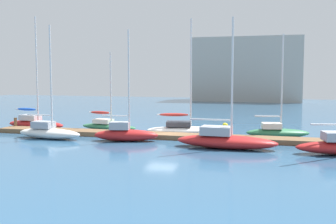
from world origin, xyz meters
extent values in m
plane|color=#2D567A|center=(0.00, 0.00, 0.00)|extent=(120.00, 120.00, 0.00)
cube|color=brown|center=(0.00, 0.00, 0.19)|extent=(30.40, 2.05, 0.39)
cylinder|color=brown|center=(-14.80, 0.88, 0.59)|extent=(0.28, 0.28, 1.19)
ellipsoid|color=#B21E1E|center=(-13.61, 2.38, 0.40)|extent=(6.51, 2.36, 0.81)
cube|color=silver|center=(-14.24, 2.44, 1.07)|extent=(2.02, 1.40, 0.53)
cylinder|color=silver|center=(-13.29, 2.34, 5.81)|extent=(0.14, 0.14, 10.01)
cylinder|color=silver|center=(-14.62, 2.48, 1.87)|extent=(2.67, 0.37, 0.11)
ellipsoid|color=blue|center=(-14.62, 2.48, 1.87)|extent=(2.43, 0.60, 0.28)
ellipsoid|color=white|center=(-8.83, -2.84, 0.43)|extent=(5.93, 2.02, 0.86)
cube|color=#9EA3AD|center=(-9.41, -2.79, 1.14)|extent=(1.83, 1.23, 0.56)
cylinder|color=silver|center=(-8.54, -2.86, 5.06)|extent=(0.13, 0.13, 8.40)
cylinder|color=silver|center=(-9.76, -2.76, 1.93)|extent=(2.45, 0.30, 0.11)
ellipsoid|color=#2D7047|center=(-6.23, 3.23, 0.31)|extent=(6.01, 2.48, 0.63)
cube|color=silver|center=(-6.80, 3.32, 0.83)|extent=(1.90, 1.40, 0.41)
cylinder|color=silver|center=(-5.94, 3.19, 3.99)|extent=(0.13, 0.13, 6.73)
cylinder|color=silver|center=(-7.15, 3.37, 1.65)|extent=(2.44, 0.45, 0.11)
ellipsoid|color=#B72D28|center=(-7.15, 3.37, 1.65)|extent=(2.23, 0.67, 0.28)
ellipsoid|color=#B21E1E|center=(-2.27, -2.27, 0.46)|extent=(5.31, 2.47, 0.93)
cube|color=#9EA3AD|center=(-2.77, -2.38, 1.23)|extent=(1.71, 1.31, 0.60)
cylinder|color=silver|center=(-2.02, -2.22, 4.85)|extent=(0.13, 0.13, 7.83)
cylinder|color=silver|center=(-3.07, -2.44, 2.02)|extent=(2.12, 0.55, 0.10)
ellipsoid|color=white|center=(1.55, 2.62, 0.35)|extent=(7.40, 3.42, 0.70)
cube|color=#333842|center=(0.85, 2.49, 0.92)|extent=(2.38, 1.87, 0.45)
cylinder|color=silver|center=(1.90, 2.69, 5.40)|extent=(0.14, 0.14, 9.41)
cylinder|color=silver|center=(0.43, 2.41, 1.74)|extent=(2.96, 0.66, 0.11)
ellipsoid|color=#B72D28|center=(0.43, 2.41, 1.74)|extent=(2.71, 0.85, 0.28)
ellipsoid|color=#B21E1E|center=(5.82, -3.35, 0.47)|extent=(7.33, 2.41, 0.94)
cube|color=#9EA3AD|center=(5.10, -3.32, 1.25)|extent=(2.23, 1.58, 0.61)
cylinder|color=silver|center=(6.18, -3.36, 5.10)|extent=(0.14, 0.14, 8.31)
cylinder|color=silver|center=(4.66, -3.31, 2.03)|extent=(3.05, 0.23, 0.11)
ellipsoid|color=#2D7047|center=(9.34, 2.99, 0.37)|extent=(5.48, 2.71, 0.74)
cube|color=silver|center=(8.83, 2.89, 0.97)|extent=(1.78, 1.51, 0.48)
cylinder|color=silver|center=(9.60, 3.04, 4.68)|extent=(0.13, 0.13, 7.89)
cylinder|color=silver|center=(8.52, 2.83, 1.78)|extent=(2.19, 0.51, 0.11)
cylinder|color=silver|center=(12.93, -3.66, 1.99)|extent=(3.00, 0.78, 0.11)
sphere|color=yellow|center=(4.34, 7.41, 0.29)|extent=(0.57, 0.57, 0.57)
cube|color=#ADA89E|center=(2.87, 51.65, 6.34)|extent=(21.37, 9.65, 12.67)
camera|label=1|loc=(9.44, -31.87, 5.23)|focal=43.00mm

